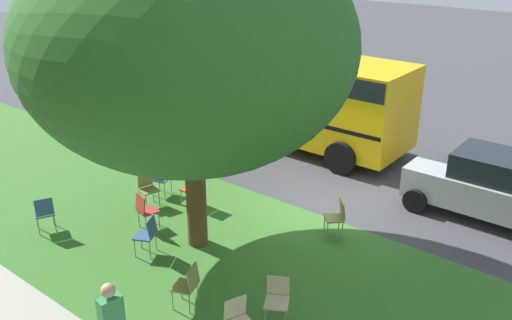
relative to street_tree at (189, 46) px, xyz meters
name	(u,v)px	position (x,y,z in m)	size (l,w,h in m)	color
ground	(315,209)	(-1.16, -2.99, -4.39)	(80.00, 80.00, 0.00)	#424247
grass_verge	(231,265)	(-1.16, 0.21, -4.39)	(48.00, 6.00, 0.01)	#3D752D
street_tree	(189,46)	(0.00, 0.00, 0.00)	(6.57, 6.57, 6.83)	brown
chair_0	(188,283)	(-1.45, 1.73, -3.87)	(0.54, 0.53, 0.88)	olive
chair_1	(148,233)	(0.51, 0.98, -3.87)	(0.56, 0.56, 0.88)	#335184
chair_2	(192,187)	(1.35, -1.22, -3.87)	(0.43, 0.43, 0.88)	#C64C1E
chair_3	(277,296)	(-2.95, 1.03, -3.87)	(0.56, 0.57, 0.88)	beige
chair_4	(337,215)	(-2.24, -2.21, -3.87)	(0.59, 0.59, 0.88)	olive
chair_5	(145,209)	(1.39, 0.29, -3.87)	(0.50, 0.51, 0.88)	#B7332D
chair_6	(44,212)	(3.09, 1.81, -3.87)	(0.56, 0.55, 0.88)	#335184
chair_7	(160,177)	(2.44, -1.11, -3.87)	(0.52, 0.52, 0.88)	#335184
chair_8	(238,319)	(-2.80, 1.92, -3.87)	(0.54, 0.54, 0.88)	beige
chair_9	(147,186)	(2.26, -0.55, -3.87)	(0.52, 0.51, 0.88)	olive
parked_car	(490,185)	(-4.62, -5.25, -3.55)	(3.70, 1.92, 1.65)	#ADB2B7
school_bus	(258,82)	(3.45, -6.53, -2.63)	(10.40, 2.80, 2.88)	yellow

